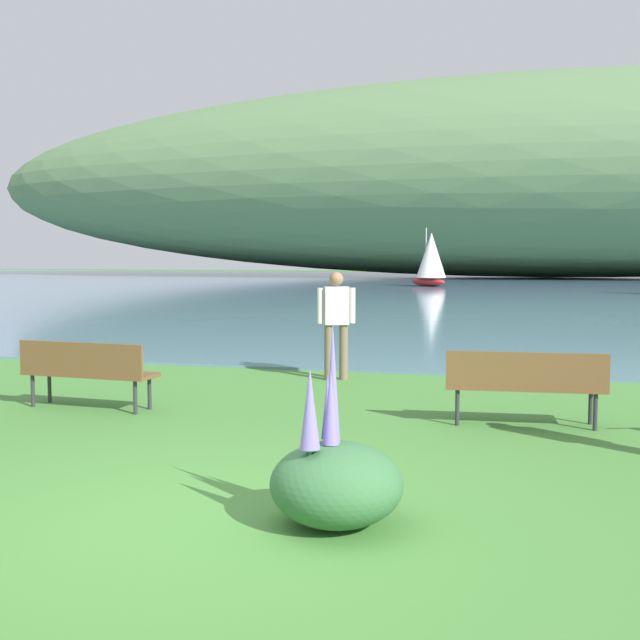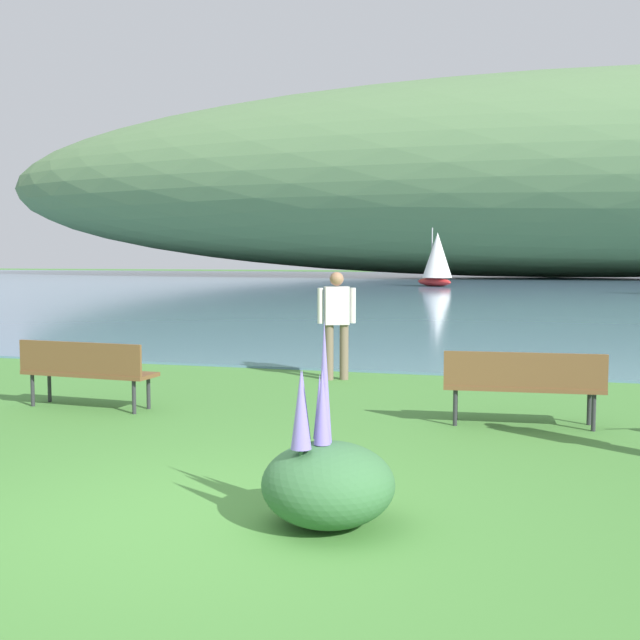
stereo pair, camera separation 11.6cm
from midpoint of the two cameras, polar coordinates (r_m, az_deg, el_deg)
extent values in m
plane|color=#478438|center=(6.09, -9.62, -14.19)|extent=(200.00, 200.00, 0.00)
cube|color=#5B7F9E|center=(52.94, 12.17, 2.47)|extent=(180.00, 80.00, 0.04)
ellipsoid|color=#567A4C|center=(73.73, 16.28, 9.92)|extent=(109.65, 28.00, 17.79)
cube|color=brown|center=(10.57, -16.65, -3.74)|extent=(1.83, 0.60, 0.05)
cube|color=brown|center=(10.37, -17.35, -2.66)|extent=(1.80, 0.16, 0.40)
cylinder|color=#2D2D33|center=(11.19, -19.33, -4.52)|extent=(0.05, 0.05, 0.45)
cylinder|color=#2D2D33|center=(10.32, -12.59, -5.12)|extent=(0.05, 0.05, 0.45)
cylinder|color=#2D2D33|center=(10.93, -20.42, -4.76)|extent=(0.05, 0.05, 0.45)
cylinder|color=#2D2D33|center=(10.04, -13.59, -5.41)|extent=(0.05, 0.05, 0.45)
cube|color=brown|center=(9.42, 14.29, -4.70)|extent=(1.83, 0.62, 0.05)
cube|color=brown|center=(9.18, 14.41, -3.53)|extent=(1.80, 0.18, 0.40)
cylinder|color=#2D2D33|center=(9.60, 9.61, -5.81)|extent=(0.05, 0.05, 0.45)
cylinder|color=#2D2D33|center=(9.70, 18.73, -5.88)|extent=(0.05, 0.05, 0.45)
cylinder|color=#2D2D33|center=(9.27, 9.58, -6.19)|extent=(0.05, 0.05, 0.45)
cylinder|color=#2D2D33|center=(9.38, 19.03, -6.25)|extent=(0.05, 0.05, 0.45)
cylinder|color=#72604C|center=(12.43, 0.37, -2.36)|extent=(0.14, 0.14, 0.88)
cylinder|color=#72604C|center=(12.46, 1.46, -2.34)|extent=(0.14, 0.14, 0.88)
cube|color=silver|center=(12.38, 0.92, 1.06)|extent=(0.44, 0.35, 0.60)
sphere|color=#9E7051|center=(12.36, 0.92, 3.00)|extent=(0.22, 0.22, 0.22)
cylinder|color=silver|center=(12.34, -0.27, 1.05)|extent=(0.09, 0.09, 0.56)
cylinder|color=silver|center=(12.42, 2.11, 1.07)|extent=(0.09, 0.09, 0.56)
ellipsoid|color=#386B3D|center=(5.83, 0.62, -11.83)|extent=(0.98, 0.98, 0.61)
cylinder|color=#386B3D|center=(5.88, -1.27, -9.23)|extent=(0.02, 0.02, 0.12)
cone|color=#8470D1|center=(5.81, -1.28, -6.14)|extent=(0.12, 0.12, 0.52)
cylinder|color=#386B3D|center=(5.73, 0.19, -9.59)|extent=(0.02, 0.02, 0.12)
cone|color=#8470D1|center=(5.66, 0.19, -6.32)|extent=(0.12, 0.12, 0.55)
cylinder|color=#386B3D|center=(5.78, 0.34, -9.47)|extent=(0.02, 0.02, 0.12)
cone|color=#8470D1|center=(5.68, 0.34, -4.49)|extent=(0.11, 0.11, 0.90)
cylinder|color=#386B3D|center=(5.60, -1.33, -9.94)|extent=(0.02, 0.02, 0.12)
cone|color=#8470D1|center=(5.52, -1.34, -6.48)|extent=(0.15, 0.15, 0.57)
cylinder|color=#386B3D|center=(5.90, -0.02, -9.17)|extent=(0.02, 0.02, 0.12)
cone|color=#8470D1|center=(5.84, -0.02, -6.28)|extent=(0.09, 0.09, 0.49)
ellipsoid|color=#B22323|center=(50.36, 7.79, 2.76)|extent=(2.86, 2.85, 0.55)
cylinder|color=#B2B2B2|center=(50.53, 7.64, 4.87)|extent=(0.08, 0.08, 3.15)
cone|color=white|center=(50.10, 8.02, 4.69)|extent=(2.65, 2.65, 2.84)
camera|label=1|loc=(0.06, -90.28, -0.02)|focal=44.07mm
camera|label=2|loc=(0.06, 89.72, 0.02)|focal=44.07mm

